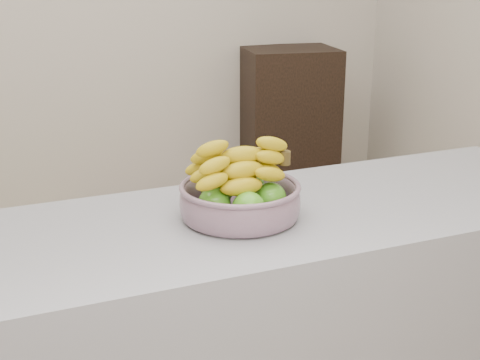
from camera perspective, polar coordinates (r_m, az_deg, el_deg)
The scene contains 2 objects.
cabinet at distance 4.25m, azimuth 4.17°, elevation 4.49°, with size 0.55×0.44×1.00m, color black.
fruit_bowl at distance 1.67m, azimuth -0.01°, elevation -1.35°, with size 0.30×0.30×0.19m.
Camera 1 is at (-0.62, -1.90, 1.53)m, focal length 50.00 mm.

